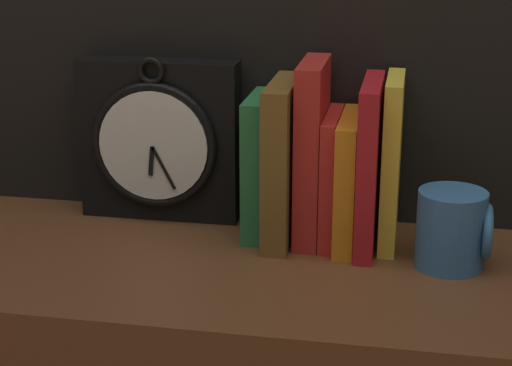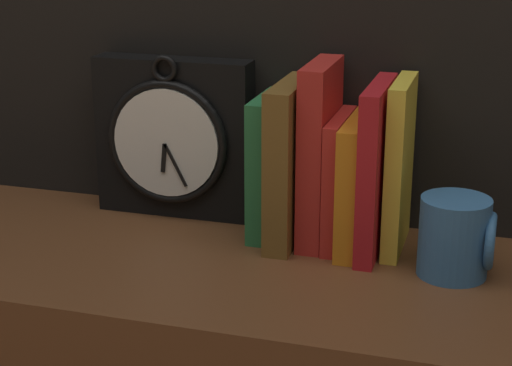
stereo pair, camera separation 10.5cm
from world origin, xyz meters
TOP-DOWN VIEW (x-y plane):
  - clock at (-0.17, 0.15)m, footprint 0.23×0.06m
  - book_slot0_green at (-0.02, 0.11)m, footprint 0.03×0.12m
  - book_slot1_brown at (0.02, 0.10)m, footprint 0.03×0.15m
  - book_slot2_red at (0.06, 0.11)m, footprint 0.03×0.13m
  - book_slot3_red at (0.08, 0.11)m, footprint 0.02×0.13m
  - book_slot4_orange at (0.11, 0.10)m, footprint 0.03×0.15m
  - book_slot5_red at (0.13, 0.10)m, footprint 0.02×0.16m
  - book_slot6_yellow at (0.16, 0.11)m, footprint 0.02×0.13m
  - mug at (0.24, 0.04)m, footprint 0.09×0.09m

SIDE VIEW (x-z plane):
  - mug at x=0.24m, z-range 0.95..1.05m
  - book_slot4_orange at x=0.11m, z-range 0.95..1.12m
  - book_slot3_red at x=0.08m, z-range 0.95..1.12m
  - book_slot0_green at x=-0.02m, z-range 0.95..1.14m
  - book_slot1_brown at x=0.02m, z-range 0.95..1.16m
  - book_slot5_red at x=0.13m, z-range 0.95..1.17m
  - book_slot6_yellow at x=0.16m, z-range 0.95..1.17m
  - clock at x=-0.17m, z-range 0.94..1.18m
  - book_slot2_red at x=0.06m, z-range 0.95..1.19m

